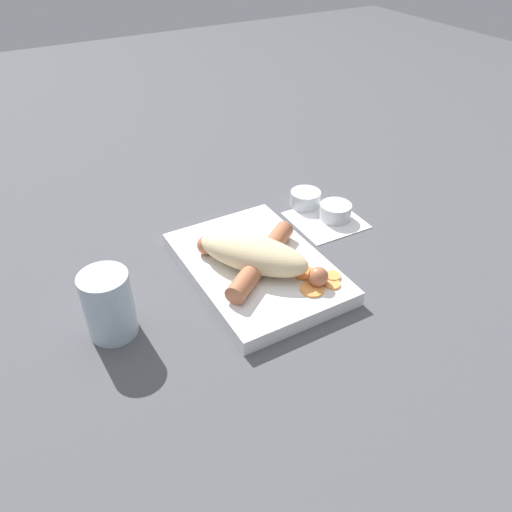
{
  "coord_description": "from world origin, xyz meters",
  "views": [
    {
      "loc": [
        0.51,
        -0.29,
        0.47
      ],
      "look_at": [
        0.0,
        0.0,
        0.03
      ],
      "focal_mm": 35.0,
      "sensor_mm": 36.0,
      "label": 1
    }
  ],
  "objects_px": {
    "sausage": "(260,260)",
    "condiment_cup_far": "(305,200)",
    "food_tray": "(256,268)",
    "condiment_cup_near": "(335,213)",
    "bread_roll": "(253,254)",
    "drink_glass": "(109,305)"
  },
  "relations": [
    {
      "from": "bread_roll",
      "to": "sausage",
      "type": "xyz_separation_m",
      "value": [
        0.01,
        0.01,
        -0.01
      ]
    },
    {
      "from": "food_tray",
      "to": "condiment_cup_near",
      "type": "height_order",
      "value": "condiment_cup_near"
    },
    {
      "from": "bread_roll",
      "to": "condiment_cup_far",
      "type": "distance_m",
      "value": 0.23
    },
    {
      "from": "food_tray",
      "to": "sausage",
      "type": "xyz_separation_m",
      "value": [
        0.02,
        -0.0,
        0.03
      ]
    },
    {
      "from": "sausage",
      "to": "drink_glass",
      "type": "distance_m",
      "value": 0.22
    },
    {
      "from": "food_tray",
      "to": "bread_roll",
      "type": "height_order",
      "value": "bread_roll"
    },
    {
      "from": "sausage",
      "to": "condiment_cup_far",
      "type": "height_order",
      "value": "sausage"
    },
    {
      "from": "condiment_cup_far",
      "to": "food_tray",
      "type": "bearing_deg",
      "value": -54.02
    },
    {
      "from": "condiment_cup_far",
      "to": "drink_glass",
      "type": "bearing_deg",
      "value": -70.54
    },
    {
      "from": "food_tray",
      "to": "condiment_cup_near",
      "type": "xyz_separation_m",
      "value": [
        -0.06,
        0.19,
        0.0
      ]
    },
    {
      "from": "food_tray",
      "to": "condiment_cup_near",
      "type": "relative_size",
      "value": 4.97
    },
    {
      "from": "bread_roll",
      "to": "drink_glass",
      "type": "height_order",
      "value": "drink_glass"
    },
    {
      "from": "bread_roll",
      "to": "condiment_cup_far",
      "type": "xyz_separation_m",
      "value": [
        -0.14,
        0.18,
        -0.03
      ]
    },
    {
      "from": "condiment_cup_near",
      "to": "condiment_cup_far",
      "type": "height_order",
      "value": "same"
    },
    {
      "from": "food_tray",
      "to": "drink_glass",
      "type": "relative_size",
      "value": 2.91
    },
    {
      "from": "food_tray",
      "to": "drink_glass",
      "type": "bearing_deg",
      "value": -86.69
    },
    {
      "from": "food_tray",
      "to": "condiment_cup_far",
      "type": "distance_m",
      "value": 0.22
    },
    {
      "from": "food_tray",
      "to": "condiment_cup_far",
      "type": "bearing_deg",
      "value": 125.98
    },
    {
      "from": "drink_glass",
      "to": "food_tray",
      "type": "bearing_deg",
      "value": 93.31
    },
    {
      "from": "food_tray",
      "to": "condiment_cup_far",
      "type": "height_order",
      "value": "condiment_cup_far"
    },
    {
      "from": "condiment_cup_near",
      "to": "drink_glass",
      "type": "relative_size",
      "value": 0.59
    },
    {
      "from": "food_tray",
      "to": "bread_roll",
      "type": "distance_m",
      "value": 0.04
    }
  ]
}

